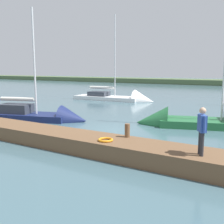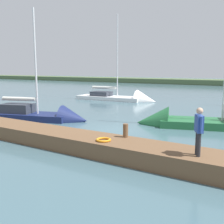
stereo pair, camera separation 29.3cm
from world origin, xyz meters
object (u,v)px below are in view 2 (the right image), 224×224
Objects in this scene: sailboat_far_right at (125,100)px; person_on_dock at (199,128)px; mooring_post_near at (126,131)px; life_ring_buoy at (103,140)px; sailboat_behind_pier at (46,117)px; sailboat_outer_mooring at (204,123)px.

person_on_dock is at bearing -59.14° from sailboat_far_right.
life_ring_buoy is (0.50, 1.07, -0.26)m from mooring_post_near.
mooring_post_near is at bearing -44.07° from person_on_dock.
sailboat_far_right is at bearing -60.72° from mooring_post_near.
mooring_post_near is 3.69m from person_on_dock.
sailboat_outer_mooring reaches higher than sailboat_behind_pier.
sailboat_outer_mooring is at bearing -45.92° from sailboat_far_right.
mooring_post_near is 0.07× the size of sailboat_behind_pier.
mooring_post_near is 20.39m from sailboat_far_right.
mooring_post_near is at bearing 58.59° from sailboat_outer_mooring.
life_ring_buoy is 21.09m from sailboat_far_right.
sailboat_outer_mooring reaches higher than mooring_post_near.
sailboat_behind_pier is 5.19× the size of person_on_dock.
sailboat_far_right is (1.00, -13.99, -0.10)m from sailboat_behind_pier.
sailboat_behind_pier is at bearing -49.60° from person_on_dock.
life_ring_buoy is at bearing -27.12° from person_on_dock.
sailboat_behind_pier reaches higher than life_ring_buoy.
person_on_dock reaches higher than mooring_post_near.
sailboat_outer_mooring is 1.16× the size of sailboat_far_right.
person_on_dock is (-3.50, 0.95, 0.71)m from mooring_post_near.
person_on_dock is at bearing -178.32° from life_ring_buoy.
sailboat_outer_mooring is 7.53× the size of person_on_dock.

